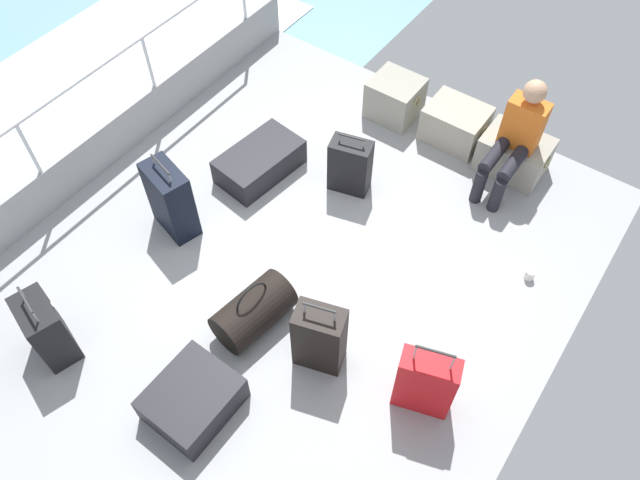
# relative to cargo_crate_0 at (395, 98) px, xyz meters

# --- Properties ---
(ground_plane) EXTENTS (4.40, 5.20, 0.06)m
(ground_plane) POSITION_rel_cargo_crate_0_xyz_m (0.30, -2.15, -0.24)
(ground_plane) COLOR #939699
(gunwale_port) EXTENTS (0.06, 5.20, 0.45)m
(gunwale_port) POSITION_rel_cargo_crate_0_xyz_m (-1.87, -2.15, 0.01)
(gunwale_port) COLOR #939699
(gunwale_port) RESTS_ON ground_plane
(railing_port) EXTENTS (0.04, 4.20, 1.02)m
(railing_port) POSITION_rel_cargo_crate_0_xyz_m (-1.87, -2.15, 0.57)
(railing_port) COLOR silver
(railing_port) RESTS_ON ground_plane
(sea_wake) EXTENTS (12.00, 12.00, 0.01)m
(sea_wake) POSITION_rel_cargo_crate_0_xyz_m (-3.30, -2.15, -0.55)
(sea_wake) COLOR #6B99A8
(sea_wake) RESTS_ON ground_plane
(cargo_crate_0) EXTENTS (0.52, 0.45, 0.42)m
(cargo_crate_0) POSITION_rel_cargo_crate_0_xyz_m (0.00, 0.00, 0.00)
(cargo_crate_0) COLOR gray
(cargo_crate_0) RESTS_ON ground_plane
(cargo_crate_1) EXTENTS (0.61, 0.46, 0.37)m
(cargo_crate_1) POSITION_rel_cargo_crate_0_xyz_m (0.67, 0.05, -0.02)
(cargo_crate_1) COLOR #9E9989
(cargo_crate_1) RESTS_ON ground_plane
(cargo_crate_2) EXTENTS (0.65, 0.45, 0.37)m
(cargo_crate_2) POSITION_rel_cargo_crate_0_xyz_m (1.32, -0.00, -0.02)
(cargo_crate_2) COLOR gray
(cargo_crate_2) RESTS_ON ground_plane
(passenger_seated) EXTENTS (0.34, 0.66, 1.07)m
(passenger_seated) POSITION_rel_cargo_crate_0_xyz_m (1.32, -0.18, 0.35)
(passenger_seated) COLOR orange
(passenger_seated) RESTS_ON ground_plane
(suitcase_0) EXTENTS (0.48, 0.35, 0.80)m
(suitcase_0) POSITION_rel_cargo_crate_0_xyz_m (-0.81, -2.37, 0.14)
(suitcase_0) COLOR black
(suitcase_0) RESTS_ON ground_plane
(suitcase_1) EXTENTS (0.41, 0.30, 0.64)m
(suitcase_1) POSITION_rel_cargo_crate_0_xyz_m (0.18, -1.09, 0.07)
(suitcase_1) COLOR black
(suitcase_1) RESTS_ON ground_plane
(suitcase_2) EXTENTS (0.45, 0.30, 0.82)m
(suitcase_2) POSITION_rel_cargo_crate_0_xyz_m (1.79, -2.55, 0.11)
(suitcase_2) COLOR red
(suitcase_2) RESTS_ON ground_plane
(suitcase_3) EXTENTS (0.45, 0.35, 0.72)m
(suitcase_3) POSITION_rel_cargo_crate_0_xyz_m (-0.73, -3.80, 0.09)
(suitcase_3) COLOR black
(suitcase_3) RESTS_ON ground_plane
(suitcase_5) EXTENTS (0.55, 0.63, 0.27)m
(suitcase_5) POSITION_rel_cargo_crate_0_xyz_m (0.47, -3.54, -0.07)
(suitcase_5) COLOR black
(suitcase_5) RESTS_ON ground_plane
(suitcase_6) EXTENTS (0.42, 0.33, 0.77)m
(suitcase_6) POSITION_rel_cargo_crate_0_xyz_m (0.98, -2.69, 0.11)
(suitcase_6) COLOR black
(suitcase_6) RESTS_ON ground_plane
(suitcase_7) EXTENTS (0.56, 0.86, 0.27)m
(suitcase_7) POSITION_rel_cargo_crate_0_xyz_m (-0.61, -1.43, -0.07)
(suitcase_7) COLOR black
(suitcase_7) RESTS_ON ground_plane
(duffel_bag) EXTENTS (0.45, 0.68, 0.52)m
(duffel_bag) POSITION_rel_cargo_crate_0_xyz_m (0.38, -2.74, -0.03)
(duffel_bag) COLOR black
(duffel_bag) RESTS_ON ground_plane
(paper_cup) EXTENTS (0.08, 0.08, 0.10)m
(paper_cup) POSITION_rel_cargo_crate_0_xyz_m (1.99, -1.07, -0.16)
(paper_cup) COLOR white
(paper_cup) RESTS_ON ground_plane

